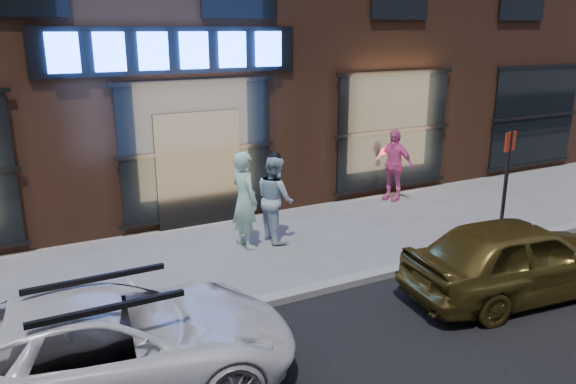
% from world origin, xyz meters
% --- Properties ---
extents(ground, '(90.00, 90.00, 0.00)m').
position_xyz_m(ground, '(0.00, 0.00, 0.00)').
color(ground, slate).
rests_on(ground, ground).
extents(curb, '(60.00, 0.25, 0.12)m').
position_xyz_m(curb, '(0.00, 0.00, 0.06)').
color(curb, gray).
rests_on(curb, ground).
extents(man_bowtie, '(0.55, 0.74, 1.85)m').
position_xyz_m(man_bowtie, '(0.34, 2.33, 0.93)').
color(man_bowtie, '#C2FFD8').
rests_on(man_bowtie, ground).
extents(man_cap, '(0.65, 0.83, 1.70)m').
position_xyz_m(man_cap, '(1.00, 2.39, 0.85)').
color(man_cap, silver).
rests_on(man_cap, ground).
extents(passerby, '(0.82, 1.09, 1.72)m').
position_xyz_m(passerby, '(4.72, 3.52, 0.86)').
color(passerby, pink).
rests_on(passerby, ground).
extents(white_suv, '(4.53, 2.53, 1.20)m').
position_xyz_m(white_suv, '(-2.80, -1.06, 0.60)').
color(white_suv, white).
rests_on(white_suv, ground).
extents(gold_sedan, '(3.83, 1.87, 1.26)m').
position_xyz_m(gold_sedan, '(3.27, -1.49, 0.63)').
color(gold_sedan, olive).
rests_on(gold_sedan, ground).
extents(sign_post, '(0.35, 0.12, 2.23)m').
position_xyz_m(sign_post, '(4.66, 0.10, 1.35)').
color(sign_post, '#262628').
rests_on(sign_post, ground).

